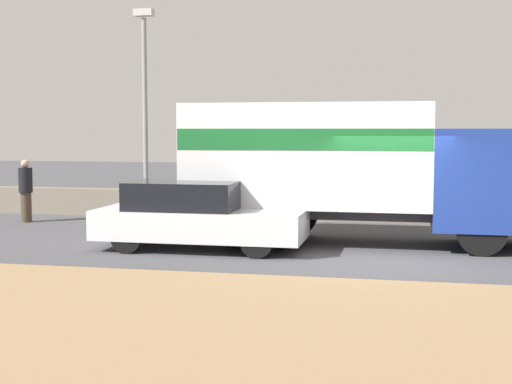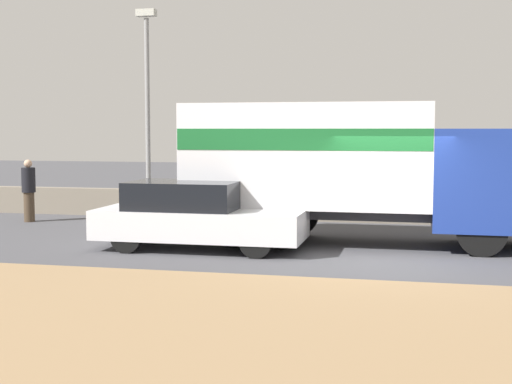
{
  "view_description": "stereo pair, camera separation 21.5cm",
  "coord_description": "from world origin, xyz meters",
  "px_view_note": "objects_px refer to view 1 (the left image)",
  "views": [
    {
      "loc": [
        0.26,
        -14.6,
        2.64
      ],
      "look_at": [
        -3.05,
        1.08,
        1.23
      ],
      "focal_mm": 50.0,
      "sensor_mm": 36.0,
      "label": 1
    },
    {
      "loc": [
        0.47,
        -14.55,
        2.64
      ],
      "look_at": [
        -3.05,
        1.08,
        1.23
      ],
      "focal_mm": 50.0,
      "sensor_mm": 36.0,
      "label": 2
    }
  ],
  "objects_px": {
    "pedestrian": "(26,190)",
    "car_hatchback": "(196,216)",
    "box_truck": "(343,162)",
    "street_lamp": "(145,97)"
  },
  "relations": [
    {
      "from": "car_hatchback",
      "to": "street_lamp",
      "type": "bearing_deg",
      "value": 121.69
    },
    {
      "from": "car_hatchback",
      "to": "pedestrian",
      "type": "relative_size",
      "value": 2.57
    },
    {
      "from": "street_lamp",
      "to": "box_truck",
      "type": "distance_m",
      "value": 7.09
    },
    {
      "from": "street_lamp",
      "to": "car_hatchback",
      "type": "xyz_separation_m",
      "value": [
        2.97,
        -4.82,
        -2.83
      ]
    },
    {
      "from": "car_hatchback",
      "to": "pedestrian",
      "type": "bearing_deg",
      "value": 150.26
    },
    {
      "from": "street_lamp",
      "to": "car_hatchback",
      "type": "distance_m",
      "value": 6.33
    },
    {
      "from": "box_truck",
      "to": "car_hatchback",
      "type": "height_order",
      "value": "box_truck"
    },
    {
      "from": "box_truck",
      "to": "pedestrian",
      "type": "xyz_separation_m",
      "value": [
        -9.16,
        1.96,
        -0.97
      ]
    },
    {
      "from": "pedestrian",
      "to": "car_hatchback",
      "type": "bearing_deg",
      "value": -29.74
    },
    {
      "from": "car_hatchback",
      "to": "pedestrian",
      "type": "distance_m",
      "value": 7.02
    }
  ]
}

